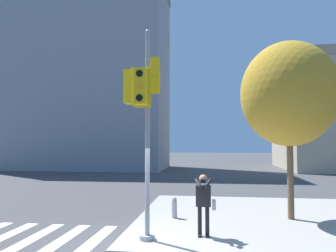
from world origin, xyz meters
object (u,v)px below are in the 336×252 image
at_px(traffic_signal_pole, 144,103).
at_px(street_tree, 289,94).
at_px(person_photographer, 204,199).
at_px(fire_hydrant, 174,208).

height_order(traffic_signal_pole, street_tree, street_tree).
bearing_deg(street_tree, person_photographer, -139.82).
relative_size(traffic_signal_pole, street_tree, 0.94).
bearing_deg(fire_hydrant, traffic_signal_pole, -102.19).
bearing_deg(person_photographer, street_tree, 40.18).
xyz_separation_m(person_photographer, fire_hydrant, (-1.02, 2.02, -0.64)).
xyz_separation_m(traffic_signal_pole, fire_hydrant, (0.54, 2.49, -3.19)).
distance_m(traffic_signal_pole, person_photographer, 3.03).
height_order(person_photographer, street_tree, street_tree).
relative_size(traffic_signal_pole, person_photographer, 3.37).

